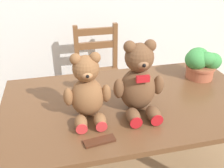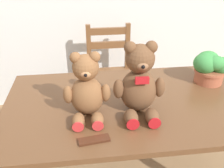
# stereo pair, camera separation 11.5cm
# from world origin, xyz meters

# --- Properties ---
(dining_table) EXTENTS (1.43, 0.82, 0.71)m
(dining_table) POSITION_xyz_m (0.00, 0.41, 0.62)
(dining_table) COLOR brown
(dining_table) RESTS_ON ground_plane
(wooden_chair_behind) EXTENTS (0.39, 0.45, 0.89)m
(wooden_chair_behind) POSITION_xyz_m (-0.03, 1.22, 0.46)
(wooden_chair_behind) COLOR brown
(wooden_chair_behind) RESTS_ON ground_plane
(teddy_bear_left) EXTENTS (0.24, 0.24, 0.34)m
(teddy_bear_left) POSITION_xyz_m (-0.26, 0.32, 0.86)
(teddy_bear_left) COLOR brown
(teddy_bear_left) RESTS_ON dining_table
(teddy_bear_right) EXTENTS (0.27, 0.27, 0.38)m
(teddy_bear_right) POSITION_xyz_m (0.01, 0.32, 0.88)
(teddy_bear_right) COLOR brown
(teddy_bear_right) RESTS_ON dining_table
(potted_plant) EXTENTS (0.24, 0.22, 0.20)m
(potted_plant) POSITION_xyz_m (0.53, 0.58, 0.82)
(potted_plant) COLOR #B25B3D
(potted_plant) RESTS_ON dining_table
(chocolate_bar) EXTENTS (0.15, 0.06, 0.01)m
(chocolate_bar) POSITION_xyz_m (-0.24, 0.11, 0.72)
(chocolate_bar) COLOR #472314
(chocolate_bar) RESTS_ON dining_table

